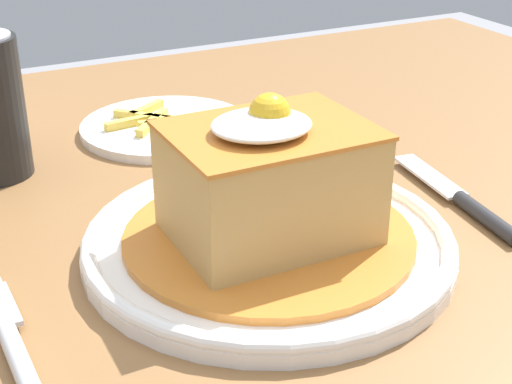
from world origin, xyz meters
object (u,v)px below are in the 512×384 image
object	(u,v)px
knife	(469,205)
side_plate_fries	(165,127)
fork	(13,345)
main_plate	(269,242)

from	to	relation	value
knife	side_plate_fries	world-z (taller)	side_plate_fries
fork	knife	size ratio (longest dim) A/B	0.85
main_plate	knife	distance (m)	0.17
main_plate	knife	bearing A→B (deg)	-4.83
fork	side_plate_fries	world-z (taller)	side_plate_fries
side_plate_fries	knife	bearing A→B (deg)	-60.93
main_plate	knife	xyz separation A→B (m)	(0.17, -0.01, -0.00)
main_plate	fork	size ratio (longest dim) A/B	1.88
knife	side_plate_fries	xyz separation A→B (m)	(-0.15, 0.27, -0.00)
main_plate	fork	world-z (taller)	main_plate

